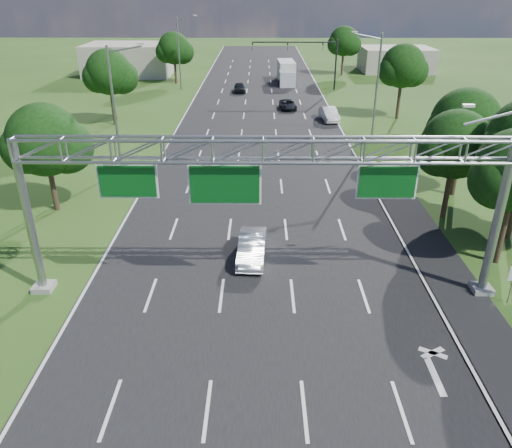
{
  "coord_description": "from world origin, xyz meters",
  "views": [
    {
      "loc": [
        0.12,
        -9.59,
        14.31
      ],
      "look_at": [
        -0.07,
        14.01,
        2.82
      ],
      "focal_mm": 35.0,
      "sensor_mm": 36.0,
      "label": 1
    }
  ],
  "objects_px": {
    "sign_gantry": "(264,163)",
    "silver_sedan": "(252,247)",
    "traffic_signal": "(312,53)",
    "box_truck": "(286,73)"
  },
  "relations": [
    {
      "from": "traffic_signal",
      "to": "silver_sedan",
      "type": "relative_size",
      "value": 2.86
    },
    {
      "from": "silver_sedan",
      "to": "sign_gantry",
      "type": "bearing_deg",
      "value": -75.96
    },
    {
      "from": "sign_gantry",
      "to": "traffic_signal",
      "type": "relative_size",
      "value": 1.92
    },
    {
      "from": "sign_gantry",
      "to": "silver_sedan",
      "type": "height_order",
      "value": "sign_gantry"
    },
    {
      "from": "silver_sedan",
      "to": "box_truck",
      "type": "relative_size",
      "value": 0.5
    },
    {
      "from": "traffic_signal",
      "to": "silver_sedan",
      "type": "xyz_separation_m",
      "value": [
        -7.8,
        -49.71,
        -4.46
      ]
    },
    {
      "from": "sign_gantry",
      "to": "traffic_signal",
      "type": "xyz_separation_m",
      "value": [
        7.15,
        53.0,
        -1.72
      ]
    },
    {
      "from": "sign_gantry",
      "to": "silver_sedan",
      "type": "xyz_separation_m",
      "value": [
        -0.65,
        3.29,
        -6.19
      ]
    },
    {
      "from": "silver_sedan",
      "to": "box_truck",
      "type": "bearing_deg",
      "value": 88.22
    },
    {
      "from": "traffic_signal",
      "to": "box_truck",
      "type": "bearing_deg",
      "value": 120.21
    }
  ]
}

